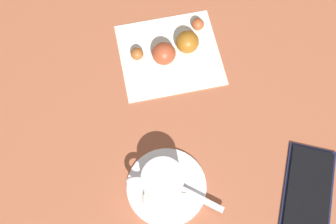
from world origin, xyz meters
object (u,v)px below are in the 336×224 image
(saucer, at_px, (166,186))
(sugar_packet, at_px, (168,201))
(napkin, at_px, (170,54))
(croissant, at_px, (175,46))
(cell_phone, at_px, (308,191))
(espresso_cup, at_px, (162,182))
(teaspoon, at_px, (170,183))

(saucer, distance_m, sugar_packet, 0.03)
(napkin, bearing_deg, saucer, 3.64)
(croissant, xyz_separation_m, cell_phone, (0.22, 0.22, -0.02))
(espresso_cup, height_order, cell_phone, espresso_cup)
(saucer, relative_size, cell_phone, 0.80)
(saucer, bearing_deg, teaspoon, 117.07)
(napkin, distance_m, croissant, 0.02)
(teaspoon, xyz_separation_m, croissant, (-0.23, -0.01, 0.01))
(saucer, bearing_deg, croissant, -178.32)
(teaspoon, xyz_separation_m, sugar_packet, (0.03, -0.00, 0.00))
(saucer, distance_m, cell_phone, 0.21)
(espresso_cup, xyz_separation_m, napkin, (-0.23, -0.01, -0.03))
(teaspoon, height_order, cell_phone, teaspoon)
(croissant, bearing_deg, cell_phone, 44.56)
(sugar_packet, bearing_deg, espresso_cup, 107.52)
(teaspoon, distance_m, sugar_packet, 0.03)
(sugar_packet, xyz_separation_m, napkin, (-0.25, -0.02, -0.01))
(espresso_cup, xyz_separation_m, croissant, (-0.24, -0.00, -0.01))
(sugar_packet, relative_size, cell_phone, 0.42)
(teaspoon, distance_m, cell_phone, 0.21)
(espresso_cup, bearing_deg, saucer, 93.31)
(sugar_packet, distance_m, cell_phone, 0.21)
(espresso_cup, distance_m, teaspoon, 0.02)
(teaspoon, height_order, sugar_packet, teaspoon)
(cell_phone, bearing_deg, napkin, -133.77)
(saucer, height_order, espresso_cup, espresso_cup)
(teaspoon, xyz_separation_m, cell_phone, (-0.01, 0.21, -0.01))
(saucer, xyz_separation_m, croissant, (-0.24, -0.01, 0.02))
(sugar_packet, height_order, cell_phone, sugar_packet)
(espresso_cup, distance_m, sugar_packet, 0.03)
(saucer, relative_size, espresso_cup, 1.43)
(espresso_cup, height_order, teaspoon, espresso_cup)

